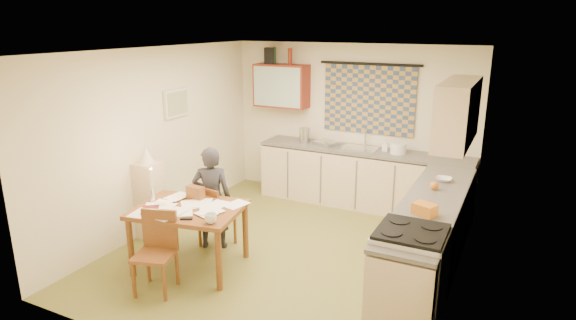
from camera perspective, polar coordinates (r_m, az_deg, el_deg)
The scene contains 44 objects.
floor at distance 6.24m, azimuth -0.04°, elevation -10.82°, with size 4.00×4.50×0.02m, color brown.
ceiling at distance 5.58m, azimuth -0.05°, elevation 12.96°, with size 4.00×4.50×0.02m, color white.
wall_back at distance 7.81m, azimuth 7.39°, elevation 4.39°, with size 4.00×0.02×2.50m, color beige.
wall_front at distance 4.00m, azimuth -14.76°, elevation -7.47°, with size 4.00×0.02×2.50m, color beige.
wall_left at distance 6.89m, azimuth -15.19°, elevation 2.39°, with size 0.02×4.50×2.50m, color beige.
wall_right at distance 5.24m, azimuth 20.04°, elevation -2.28°, with size 0.02×4.50×2.50m, color beige.
window_blind at distance 7.62m, azimuth 9.54°, elevation 7.06°, with size 1.45×0.03×1.05m, color navy.
curtain_rod at distance 7.53m, azimuth 9.69°, elevation 11.18°, with size 0.04×0.04×1.60m, color black.
wall_cabinet at distance 8.01m, azimuth -0.78°, elevation 8.80°, with size 0.90×0.34×0.70m, color maroon.
wall_cabinet_glass at distance 7.86m, azimuth -1.35°, elevation 8.65°, with size 0.84×0.02×0.64m, color #99B2A5.
upper_cabinet_right at distance 5.65m, azimuth 19.50°, elevation 5.35°, with size 0.34×1.30×0.70m, color #CCB08C.
framed_print at distance 7.07m, azimuth -13.07°, elevation 6.60°, with size 0.04×0.50×0.40m, color beige.
print_canvas at distance 7.06m, azimuth -12.92°, elevation 6.59°, with size 0.01×0.42×0.32m, color beige.
counter_back at distance 7.63m, azimuth 8.78°, elevation -2.15°, with size 3.30×0.62×0.92m.
counter_right at distance 5.71m, azimuth 16.36°, elevation -9.04°, with size 0.62×2.95×0.92m.
stove at distance 4.78m, azimuth 14.04°, elevation -13.46°, with size 0.64×0.64×0.99m.
sink at distance 7.53m, azimuth 8.41°, elevation 1.02°, with size 0.55×0.45×0.10m, color silver.
tap at distance 7.64m, azimuth 9.17°, elevation 2.60°, with size 0.03×0.03×0.28m, color silver.
dish_rack at distance 7.69m, azimuth 4.56°, elevation 2.00°, with size 0.35×0.30×0.06m, color silver.
kettle at distance 7.82m, azimuth 2.02°, elevation 2.94°, with size 0.18×0.18×0.24m, color silver.
mixing_bowl at distance 7.34m, azimuth 12.95°, elevation 1.36°, with size 0.24×0.24×0.16m, color white.
soap_bottle at distance 7.44m, azimuth 11.46°, elevation 1.73°, with size 0.09×0.09×0.18m, color white.
bowl at distance 6.23m, azimuth 17.98°, elevation -2.20°, with size 0.21×0.21×0.05m, color white.
orange_bag at distance 5.10m, azimuth 15.89°, elevation -5.64°, with size 0.22×0.16×0.12m, color orange.
fruit_orange at distance 5.88m, azimuth 16.96°, elevation -2.92°, with size 0.10×0.10×0.10m, color orange.
speaker at distance 8.06m, azimuth -2.16°, elevation 12.26°, with size 0.16×0.20×0.26m, color black.
bottle_green at distance 8.03m, azimuth -1.77°, elevation 12.25°, with size 0.07×0.07×0.26m, color #195926.
bottle_brown at distance 7.89m, azimuth 0.25°, elevation 12.19°, with size 0.07×0.07×0.26m, color maroon.
dining_table at distance 5.84m, azimuth -11.52°, elevation -8.92°, with size 1.34×1.11×0.75m.
chair_far at distance 6.34m, azimuth -8.47°, elevation -7.88°, with size 0.42×0.42×0.83m.
chair_near at distance 5.48m, azimuth -15.36°, elevation -12.18°, with size 0.49×0.49×0.88m.
person at distance 6.17m, azimuth -9.02°, elevation -4.47°, with size 0.58×0.50×1.34m, color black.
shelf_stand at distance 6.69m, azimuth -16.01°, elevation -4.62°, with size 0.32×0.30×1.04m, color #CCB08C.
lampshade at distance 6.50m, azimuth -16.43°, elevation 0.60°, with size 0.20×0.20×0.22m, color beige.
letter_rack at distance 5.92m, azimuth -10.91°, elevation -3.82°, with size 0.22×0.10×0.16m, color brown.
mug at distance 5.21m, azimuth -9.14°, elevation -6.86°, with size 0.15×0.15×0.10m, color white.
magazine at distance 5.70m, azimuth -16.95°, elevation -5.74°, with size 0.29×0.31×0.02m, color maroon.
book at distance 5.81m, azimuth -15.89°, elevation -5.30°, with size 0.21×0.26×0.02m, color orange.
orange_box at distance 5.59m, azimuth -15.63°, elevation -6.01°, with size 0.12×0.08×0.04m, color orange.
eyeglasses at distance 5.36m, azimuth -11.96°, elevation -6.84°, with size 0.13×0.04×0.02m, color black.
candle_holder at distance 5.92m, azimuth -15.80°, elevation -4.02°, with size 0.06×0.06×0.18m, color silver.
candle at distance 5.89m, azimuth -15.95°, elevation -2.08°, with size 0.02×0.02×0.22m, color white.
candle_flame at distance 5.83m, azimuth -15.91°, elevation -1.02°, with size 0.02×0.02×0.02m, color #FFCC66.
papers at distance 5.67m, azimuth -12.15°, elevation -5.51°, with size 1.11×1.02×0.02m.
Camera 1 is at (2.48, -4.98, 2.81)m, focal length 30.00 mm.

